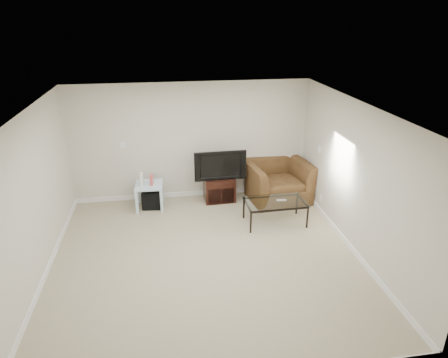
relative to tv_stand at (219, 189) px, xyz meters
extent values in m
plane|color=tan|center=(-0.55, -2.16, -0.27)|extent=(5.00, 5.00, 0.00)
plane|color=white|center=(-0.55, -2.16, 2.23)|extent=(5.00, 5.00, 0.00)
cube|color=silver|center=(-0.55, 0.34, 0.98)|extent=(5.00, 0.02, 2.50)
cube|color=silver|center=(-3.05, -2.16, 0.98)|extent=(0.02, 5.00, 2.50)
cube|color=silver|center=(1.95, -2.16, 0.98)|extent=(0.02, 5.00, 2.50)
cube|color=white|center=(-1.95, 0.32, 0.98)|extent=(0.12, 0.02, 0.12)
cube|color=white|center=(1.94, -0.56, 0.98)|extent=(0.02, 0.09, 0.13)
cube|color=white|center=(1.94, -0.86, 0.03)|extent=(0.02, 0.08, 0.12)
cube|color=black|center=(0.00, -0.04, 0.18)|extent=(0.39, 0.28, 0.05)
imported|color=black|center=(0.00, -0.03, 0.58)|extent=(1.01, 0.22, 0.62)
cube|color=black|center=(-1.44, -0.09, -0.08)|extent=(0.40, 0.40, 0.37)
cube|color=white|center=(-1.61, -0.13, 0.38)|extent=(0.06, 0.18, 0.24)
cube|color=#CC4C4C|center=(-1.41, -0.14, 0.36)|extent=(0.08, 0.16, 0.21)
imported|color=#58301E|center=(1.25, -0.11, 0.30)|extent=(1.39, 1.00, 1.13)
cube|color=#B2B2B7|center=(1.03, -1.16, 0.20)|extent=(0.19, 0.07, 0.02)
camera|label=1|loc=(-1.13, -7.74, 3.51)|focal=32.00mm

